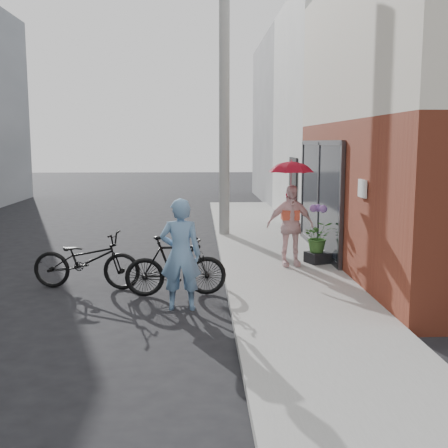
{
  "coord_description": "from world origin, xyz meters",
  "views": [
    {
      "loc": [
        0.41,
        -9.09,
        2.59
      ],
      "look_at": [
        0.87,
        1.1,
        1.1
      ],
      "focal_mm": 45.0,
      "sensor_mm": 36.0,
      "label": 1
    }
  ],
  "objects": [
    {
      "name": "sidewalk",
      "position": [
        2.1,
        2.0,
        0.06
      ],
      "size": [
        2.2,
        24.0,
        0.12
      ],
      "primitive_type": "cube",
      "color": "gray",
      "rests_on": "ground"
    },
    {
      "name": "potted_plant",
      "position": [
        2.86,
        2.18,
        0.67
      ],
      "size": [
        0.58,
        0.51,
        0.65
      ],
      "primitive_type": "imported",
      "color": "#3A6D2B",
      "rests_on": "planter"
    },
    {
      "name": "bike_right",
      "position": [
        0.01,
        0.23,
        0.52
      ],
      "size": [
        1.75,
        0.6,
        1.03
      ],
      "primitive_type": "imported",
      "rotation": [
        0.0,
        0.0,
        1.64
      ],
      "color": "black",
      "rests_on": "ground"
    },
    {
      "name": "kimono_woman",
      "position": [
        2.24,
        1.94,
        0.94
      ],
      "size": [
        0.99,
        0.49,
        1.63
      ],
      "primitive_type": "imported",
      "rotation": [
        0.0,
        0.0,
        0.09
      ],
      "color": "#F3CCCD",
      "rests_on": "sidewalk"
    },
    {
      "name": "plaster_building",
      "position": [
        7.2,
        9.0,
        3.5
      ],
      "size": [
        8.0,
        6.0,
        7.0
      ],
      "primitive_type": "cube",
      "color": "silver",
      "rests_on": "ground"
    },
    {
      "name": "officer",
      "position": [
        0.12,
        -0.57,
        0.87
      ],
      "size": [
        0.65,
        0.44,
        1.75
      ],
      "primitive_type": "imported",
      "rotation": [
        0.0,
        0.0,
        3.11
      ],
      "color": "#668DB5",
      "rests_on": "ground"
    },
    {
      "name": "curb",
      "position": [
        0.94,
        2.0,
        0.06
      ],
      "size": [
        0.12,
        24.0,
        0.12
      ],
      "primitive_type": "cube",
      "color": "#9E9E99",
      "rests_on": "ground"
    },
    {
      "name": "ground",
      "position": [
        0.0,
        0.0,
        0.0
      ],
      "size": [
        80.0,
        80.0,
        0.0
      ],
      "primitive_type": "plane",
      "color": "black",
      "rests_on": "ground"
    },
    {
      "name": "bike_left",
      "position": [
        -1.6,
        0.78,
        0.51
      ],
      "size": [
        2.02,
        0.95,
        1.02
      ],
      "primitive_type": "imported",
      "rotation": [
        0.0,
        0.0,
        1.43
      ],
      "color": "black",
      "rests_on": "ground"
    },
    {
      "name": "east_building_far",
      "position": [
        7.2,
        16.0,
        3.5
      ],
      "size": [
        8.0,
        8.0,
        7.0
      ],
      "primitive_type": "cube",
      "color": "slate",
      "rests_on": "ground"
    },
    {
      "name": "utility_pole",
      "position": [
        1.1,
        6.0,
        3.5
      ],
      "size": [
        0.28,
        0.28,
        7.0
      ],
      "primitive_type": "cylinder",
      "color": "#9E9E99",
      "rests_on": "ground"
    },
    {
      "name": "planter",
      "position": [
        2.86,
        2.18,
        0.23
      ],
      "size": [
        0.55,
        0.55,
        0.22
      ],
      "primitive_type": "cube",
      "rotation": [
        0.0,
        0.0,
        0.39
      ],
      "color": "black",
      "rests_on": "sidewalk"
    },
    {
      "name": "parasol",
      "position": [
        2.24,
        1.94,
        2.13
      ],
      "size": [
        0.85,
        0.85,
        0.75
      ],
      "primitive_type": "imported",
      "color": "red",
      "rests_on": "kimono_woman"
    }
  ]
}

